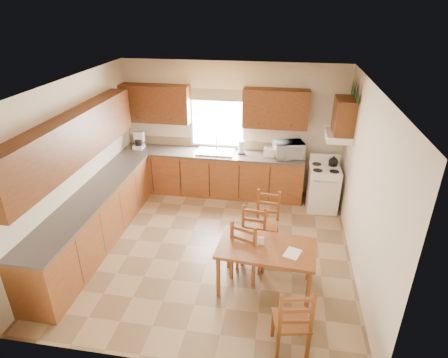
% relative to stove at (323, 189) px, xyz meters
% --- Properties ---
extents(floor, '(4.50, 4.50, 0.00)m').
position_rel_stove_xyz_m(floor, '(-1.88, -1.66, -0.43)').
color(floor, '#8F7351').
rests_on(floor, ground).
extents(ceiling, '(4.50, 4.50, 0.00)m').
position_rel_stove_xyz_m(ceiling, '(-1.88, -1.66, 2.27)').
color(ceiling, brown).
rests_on(ceiling, floor).
extents(wall_left, '(4.50, 4.50, 0.00)m').
position_rel_stove_xyz_m(wall_left, '(-4.13, -1.66, 0.92)').
color(wall_left, beige).
rests_on(wall_left, floor).
extents(wall_right, '(4.50, 4.50, 0.00)m').
position_rel_stove_xyz_m(wall_right, '(0.37, -1.66, 0.92)').
color(wall_right, beige).
rests_on(wall_right, floor).
extents(wall_back, '(4.50, 4.50, 0.00)m').
position_rel_stove_xyz_m(wall_back, '(-1.88, 0.59, 0.92)').
color(wall_back, beige).
rests_on(wall_back, floor).
extents(wall_front, '(4.50, 4.50, 0.00)m').
position_rel_stove_xyz_m(wall_front, '(-1.88, -3.91, 0.92)').
color(wall_front, beige).
rests_on(wall_front, floor).
extents(lower_cab_back, '(3.75, 0.60, 0.88)m').
position_rel_stove_xyz_m(lower_cab_back, '(-2.25, 0.29, 0.01)').
color(lower_cab_back, brown).
rests_on(lower_cab_back, floor).
extents(lower_cab_left, '(0.60, 3.60, 0.88)m').
position_rel_stove_xyz_m(lower_cab_left, '(-3.83, -1.81, 0.01)').
color(lower_cab_left, brown).
rests_on(lower_cab_left, floor).
extents(counter_back, '(3.75, 0.63, 0.04)m').
position_rel_stove_xyz_m(counter_back, '(-2.25, 0.29, 0.47)').
color(counter_back, '#4E4744').
rests_on(counter_back, lower_cab_back).
extents(counter_left, '(0.63, 3.60, 0.04)m').
position_rel_stove_xyz_m(counter_left, '(-3.83, -1.81, 0.47)').
color(counter_left, '#4E4744').
rests_on(counter_left, lower_cab_left).
extents(backsplash, '(3.75, 0.01, 0.18)m').
position_rel_stove_xyz_m(backsplash, '(-2.25, 0.58, 0.58)').
color(backsplash, '#8C7654').
rests_on(backsplash, counter_back).
extents(upper_cab_back_left, '(1.41, 0.33, 0.75)m').
position_rel_stove_xyz_m(upper_cab_back_left, '(-3.43, 0.43, 1.43)').
color(upper_cab_back_left, '#5F3118').
rests_on(upper_cab_back_left, wall_back).
extents(upper_cab_back_right, '(1.25, 0.33, 0.75)m').
position_rel_stove_xyz_m(upper_cab_back_right, '(-1.02, 0.43, 1.43)').
color(upper_cab_back_right, '#5F3118').
rests_on(upper_cab_back_right, wall_back).
extents(upper_cab_left, '(0.33, 3.60, 0.75)m').
position_rel_stove_xyz_m(upper_cab_left, '(-3.96, -1.81, 1.43)').
color(upper_cab_left, '#5F3118').
rests_on(upper_cab_left, wall_left).
extents(upper_cab_stove, '(0.33, 0.62, 0.62)m').
position_rel_stove_xyz_m(upper_cab_stove, '(0.20, -0.01, 1.47)').
color(upper_cab_stove, '#5F3118').
rests_on(upper_cab_stove, wall_right).
extents(range_hood, '(0.44, 0.62, 0.12)m').
position_rel_stove_xyz_m(range_hood, '(0.15, -0.01, 1.09)').
color(range_hood, white).
rests_on(range_hood, wall_right).
extents(window_frame, '(1.13, 0.02, 1.18)m').
position_rel_stove_xyz_m(window_frame, '(-2.18, 0.56, 1.12)').
color(window_frame, white).
rests_on(window_frame, wall_back).
extents(window_pane, '(1.05, 0.01, 1.10)m').
position_rel_stove_xyz_m(window_pane, '(-2.18, 0.56, 1.12)').
color(window_pane, white).
rests_on(window_pane, wall_back).
extents(window_valance, '(1.19, 0.01, 0.24)m').
position_rel_stove_xyz_m(window_valance, '(-2.18, 0.53, 1.62)').
color(window_valance, '#42582E').
rests_on(window_valance, wall_back).
extents(sink_basin, '(0.75, 0.45, 0.04)m').
position_rel_stove_xyz_m(sink_basin, '(-2.18, 0.29, 0.51)').
color(sink_basin, silver).
rests_on(sink_basin, counter_back).
extents(pine_decal_a, '(0.22, 0.22, 0.36)m').
position_rel_stove_xyz_m(pine_decal_a, '(0.33, -0.33, 1.95)').
color(pine_decal_a, '#153B19').
rests_on(pine_decal_a, wall_right).
extents(pine_decal_b, '(0.22, 0.22, 0.36)m').
position_rel_stove_xyz_m(pine_decal_b, '(0.33, -0.01, 1.99)').
color(pine_decal_b, '#153B19').
rests_on(pine_decal_b, wall_right).
extents(pine_decal_c, '(0.22, 0.22, 0.36)m').
position_rel_stove_xyz_m(pine_decal_c, '(0.33, 0.31, 1.95)').
color(pine_decal_c, '#153B19').
rests_on(pine_decal_c, wall_right).
extents(stove, '(0.59, 0.61, 0.85)m').
position_rel_stove_xyz_m(stove, '(0.00, 0.00, 0.00)').
color(stove, white).
rests_on(stove, floor).
extents(coffeemaker, '(0.30, 0.32, 0.38)m').
position_rel_stove_xyz_m(coffeemaker, '(-3.81, 0.28, 0.68)').
color(coffeemaker, white).
rests_on(coffeemaker, counter_back).
extents(paper_towel, '(0.15, 0.15, 0.27)m').
position_rel_stove_xyz_m(paper_towel, '(-1.66, 0.33, 0.63)').
color(paper_towel, white).
rests_on(paper_towel, counter_back).
extents(toaster, '(0.23, 0.15, 0.18)m').
position_rel_stove_xyz_m(toaster, '(-1.08, 0.28, 0.58)').
color(toaster, white).
rests_on(toaster, counter_back).
extents(microwave, '(0.62, 0.52, 0.32)m').
position_rel_stove_xyz_m(microwave, '(-0.71, 0.29, 0.65)').
color(microwave, white).
rests_on(microwave, counter_back).
extents(dining_table, '(1.38, 0.86, 0.71)m').
position_rel_stove_xyz_m(dining_table, '(-0.96, -2.47, -0.07)').
color(dining_table, brown).
rests_on(dining_table, floor).
extents(chair_near_left, '(0.53, 0.52, 0.99)m').
position_rel_stove_xyz_m(chair_near_left, '(-1.23, -2.25, 0.07)').
color(chair_near_left, brown).
rests_on(chair_near_left, floor).
extents(chair_near_right, '(0.48, 0.47, 0.98)m').
position_rel_stove_xyz_m(chair_near_right, '(-0.60, -3.45, 0.06)').
color(chair_near_right, brown).
rests_on(chair_near_right, floor).
extents(chair_far_left, '(0.44, 0.43, 0.96)m').
position_rel_stove_xyz_m(chair_far_left, '(-1.21, -2.00, 0.05)').
color(chair_far_left, brown).
rests_on(chair_far_left, floor).
extents(chair_far_right, '(0.43, 0.42, 0.95)m').
position_rel_stove_xyz_m(chair_far_right, '(-1.01, -1.44, 0.05)').
color(chair_far_right, brown).
rests_on(chair_far_right, floor).
extents(table_paper, '(0.27, 0.31, 0.00)m').
position_rel_stove_xyz_m(table_paper, '(-0.61, -2.56, 0.29)').
color(table_paper, white).
rests_on(table_paper, dining_table).
extents(table_card, '(0.09, 0.03, 0.12)m').
position_rel_stove_xyz_m(table_card, '(-1.04, -2.43, 0.35)').
color(table_card, white).
rests_on(table_card, dining_table).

